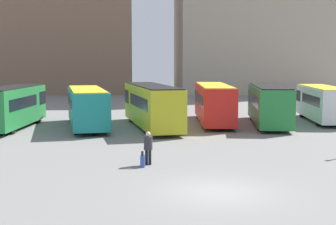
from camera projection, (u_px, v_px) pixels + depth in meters
The scene contains 10 objects.
ground_plane at pixel (217, 192), 18.19m from camera, with size 160.00×160.00×0.00m, color slate.
building_block_left at pixel (65, 0), 74.86m from camera, with size 21.09×12.43×29.87m.
bus_0 at pixel (12, 106), 35.55m from camera, with size 3.42×9.72×3.16m.
bus_1 at pixel (87, 106), 35.98m from camera, with size 4.23×10.45×3.00m.
bus_2 at pixel (151, 104), 35.93m from camera, with size 4.34×11.74×3.26m.
bus_3 at pixel (214, 102), 38.39m from camera, with size 3.16×10.57×3.17m.
bus_4 at pixel (269, 104), 37.34m from camera, with size 4.05×10.53×3.16m.
bus_5 at pixel (322, 102), 39.56m from camera, with size 3.68×9.74×2.96m.
traveler at pixel (148, 145), 22.85m from camera, with size 0.46×0.46×1.65m.
suitcase at pixel (143, 161), 22.48m from camera, with size 0.24×0.39×0.80m.
Camera 1 is at (-3.12, -17.58, 5.04)m, focal length 50.00 mm.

